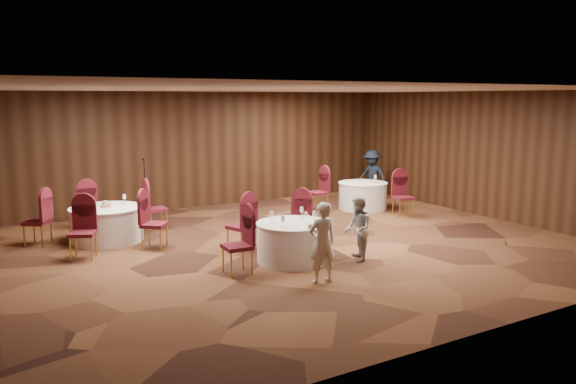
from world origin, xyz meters
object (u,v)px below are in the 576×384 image
woman_b (358,229)px  woman_a (322,243)px  table_right (363,196)px  man_c (372,175)px  table_left (107,224)px  mic_stand (146,203)px  table_main (293,242)px

woman_b → woman_a: bearing=-35.2°
table_right → man_c: size_ratio=0.89×
table_left → man_c: 8.04m
table_left → mic_stand: 2.02m
table_right → man_c: 1.48m
table_left → woman_b: woman_b is taller
woman_a → woman_b: woman_a is taller
mic_stand → man_c: mic_stand is taller
table_main → table_right: 5.38m
table_main → man_c: size_ratio=0.91×
table_right → mic_stand: bearing=165.0°
table_main → woman_b: 1.24m
table_main → mic_stand: 5.03m
table_left → table_main: bearing=-50.8°
mic_stand → man_c: (6.68, -0.55, 0.30)m
woman_a → table_right: bearing=-129.8°
table_left → table_right: (6.89, 0.05, -0.00)m
table_main → woman_a: 1.35m
table_main → woman_b: size_ratio=1.12×
table_left → woman_b: bearing=-45.9°
woman_a → man_c: size_ratio=0.91×
table_main → woman_b: bearing=-28.2°
table_right → man_c: bearing=41.2°
table_left → mic_stand: size_ratio=0.97×
woman_b → man_c: 6.44m
woman_a → woman_b: size_ratio=1.11×
man_c → mic_stand: bearing=-112.9°
table_right → woman_a: 6.42m
man_c → table_left: bearing=-101.0°
table_left → man_c: bearing=7.1°
table_left → woman_b: (3.74, -3.86, 0.24)m
table_main → table_right: (4.22, 3.34, 0.00)m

